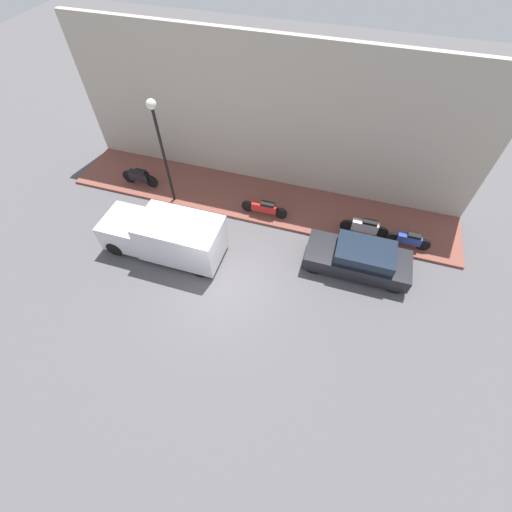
% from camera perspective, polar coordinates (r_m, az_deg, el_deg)
% --- Properties ---
extents(ground_plane, '(60.00, 60.00, 0.00)m').
position_cam_1_polar(ground_plane, '(13.74, -5.74, -4.38)').
color(ground_plane, '#514F51').
extents(sidewalk, '(3.03, 18.53, 0.12)m').
position_cam_1_polar(sidewalk, '(16.81, 0.38, 9.39)').
color(sidewalk, brown).
rests_on(sidewalk, ground_plane).
extents(building_facade, '(0.30, 18.53, 6.71)m').
position_cam_1_polar(building_facade, '(16.18, 2.30, 21.93)').
color(building_facade, '#B2A899').
rests_on(building_facade, ground_plane).
extents(parked_car, '(1.72, 4.11, 1.25)m').
position_cam_1_polar(parked_car, '(14.22, 16.79, -0.34)').
color(parked_car, black).
rests_on(parked_car, ground_plane).
extents(delivery_van, '(1.89, 5.02, 1.88)m').
position_cam_1_polar(delivery_van, '(14.43, -14.99, 3.37)').
color(delivery_van, silver).
rests_on(delivery_van, ground_plane).
extents(motorcycle_black, '(0.30, 1.90, 0.88)m').
position_cam_1_polar(motorcycle_black, '(18.21, -18.84, 12.40)').
color(motorcycle_black, black).
rests_on(motorcycle_black, sidewalk).
extents(motorcycle_red, '(0.30, 2.16, 0.73)m').
position_cam_1_polar(motorcycle_red, '(15.71, 1.43, 8.03)').
color(motorcycle_red, '#B21E1E').
rests_on(motorcycle_red, sidewalk).
extents(scooter_silver, '(0.30, 2.07, 0.89)m').
position_cam_1_polar(scooter_silver, '(15.46, 17.68, 4.59)').
color(scooter_silver, '#B7B7BF').
rests_on(scooter_silver, sidewalk).
extents(motorcycle_blue, '(0.30, 1.82, 0.76)m').
position_cam_1_polar(motorcycle_blue, '(15.74, 24.16, 2.53)').
color(motorcycle_blue, navy).
rests_on(motorcycle_blue, sidewalk).
extents(streetlamp, '(0.40, 0.40, 4.93)m').
position_cam_1_polar(streetlamp, '(15.17, -15.94, 18.96)').
color(streetlamp, black).
rests_on(streetlamp, sidewalk).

